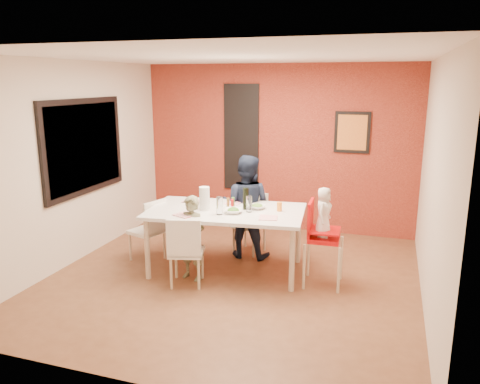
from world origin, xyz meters
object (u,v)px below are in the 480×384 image
(high_chair, at_px, (320,235))
(wine_bottle, at_px, (246,199))
(chair_near, at_px, (185,248))
(chair_far, at_px, (252,219))
(child_near, at_px, (192,238))
(chair_left, at_px, (150,227))
(dining_table, at_px, (226,215))
(child_far, at_px, (246,206))
(toddler, at_px, (324,212))
(paper_towel_roll, at_px, (204,198))

(high_chair, relative_size, wine_bottle, 3.72)
(chair_near, height_order, chair_far, chair_near)
(chair_near, height_order, child_near, child_near)
(chair_far, bearing_deg, chair_near, -92.10)
(chair_left, relative_size, high_chair, 0.83)
(dining_table, relative_size, child_far, 1.44)
(dining_table, relative_size, toddler, 3.48)
(chair_near, height_order, high_chair, high_chair)
(chair_far, height_order, toddler, toddler)
(toddler, bearing_deg, chair_near, 118.98)
(child_near, xyz_separation_m, wine_bottle, (0.55, 0.49, 0.43))
(dining_table, distance_m, high_chair, 1.22)
(wine_bottle, distance_m, paper_towel_roll, 0.53)
(high_chair, xyz_separation_m, child_far, (-1.13, 0.62, 0.10))
(chair_near, xyz_separation_m, toddler, (1.54, 0.58, 0.43))
(dining_table, xyz_separation_m, toddler, (1.25, -0.04, 0.17))
(chair_left, distance_m, child_far, 1.34)
(chair_near, xyz_separation_m, wine_bottle, (0.53, 0.72, 0.48))
(chair_near, height_order, chair_left, chair_near)
(chair_near, xyz_separation_m, paper_towel_roll, (0.03, 0.54, 0.49))
(child_near, bearing_deg, chair_near, -71.94)
(chair_near, xyz_separation_m, high_chair, (1.51, 0.58, 0.14))
(chair_far, xyz_separation_m, chair_left, (-1.20, -0.82, 0.01))
(chair_far, height_order, chair_left, chair_left)
(paper_towel_roll, bearing_deg, child_near, -99.85)
(child_near, bearing_deg, high_chair, 25.63)
(chair_left, distance_m, child_near, 0.87)
(high_chair, relative_size, toddler, 1.74)
(chair_near, relative_size, chair_left, 1.00)
(child_near, height_order, wine_bottle, wine_bottle)
(chair_left, height_order, toddler, toddler)
(dining_table, xyz_separation_m, high_chair, (1.22, -0.05, -0.12))
(dining_table, height_order, toddler, toddler)
(dining_table, relative_size, chair_far, 2.43)
(dining_table, distance_m, toddler, 1.26)
(chair_far, height_order, paper_towel_roll, paper_towel_roll)
(child_near, distance_m, paper_towel_roll, 0.54)
(chair_far, xyz_separation_m, paper_towel_roll, (-0.37, -0.89, 0.49))
(chair_left, xyz_separation_m, child_far, (1.18, 0.59, 0.24))
(chair_near, distance_m, high_chair, 1.62)
(dining_table, distance_m, child_far, 0.59)
(chair_left, xyz_separation_m, child_near, (0.78, -0.38, 0.05))
(dining_table, xyz_separation_m, child_far, (0.09, 0.58, -0.03))
(toddler, bearing_deg, wine_bottle, 90.21)
(dining_table, xyz_separation_m, chair_near, (-0.29, -0.62, -0.26))
(dining_table, bearing_deg, child_far, 81.10)
(high_chair, bearing_deg, paper_towel_roll, 88.84)
(chair_far, bearing_deg, dining_table, -84.14)
(high_chair, bearing_deg, chair_far, 49.71)
(chair_near, bearing_deg, toddler, -174.72)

